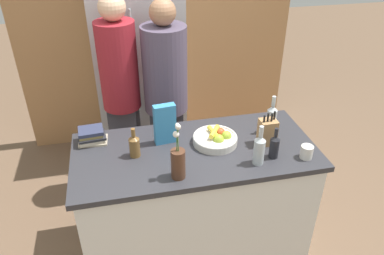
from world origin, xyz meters
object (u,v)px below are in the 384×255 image
(person_at_sink, at_px, (121,89))
(knife_block, at_px, (267,132))
(coffee_mug, at_px, (307,152))
(cereal_box, at_px, (165,124))
(bottle_vinegar, at_px, (134,145))
(fruit_bowl, at_px, (216,138))
(flower_vase, at_px, (178,161))
(person_in_blue, at_px, (166,93))
(bottle_wine, at_px, (259,149))
(bottle_water, at_px, (272,118))
(bottle_oil, at_px, (274,146))
(refrigerator, at_px, (139,66))
(book_stack, at_px, (92,136))

(person_at_sink, bearing_deg, knife_block, -26.42)
(knife_block, height_order, coffee_mug, knife_block)
(cereal_box, distance_m, bottle_vinegar, 0.27)
(fruit_bowl, bearing_deg, flower_vase, -136.28)
(coffee_mug, relative_size, person_in_blue, 0.06)
(bottle_wine, bearing_deg, bottle_water, 56.47)
(knife_block, bearing_deg, bottle_water, 57.89)
(knife_block, xyz_separation_m, bottle_water, (0.09, 0.14, 0.02))
(person_in_blue, bearing_deg, bottle_oil, -48.87)
(refrigerator, relative_size, cereal_box, 6.63)
(bottle_wine, height_order, person_in_blue, person_in_blue)
(bottle_wine, bearing_deg, book_stack, 155.34)
(coffee_mug, bearing_deg, bottle_wine, 178.30)
(fruit_bowl, xyz_separation_m, bottle_oil, (0.33, -0.25, 0.05))
(flower_vase, relative_size, coffee_mug, 3.48)
(coffee_mug, xyz_separation_m, bottle_vinegar, (-1.12, 0.27, 0.04))
(bottle_water, bearing_deg, coffee_mug, -72.72)
(bottle_vinegar, relative_size, person_at_sink, 0.12)
(refrigerator, bearing_deg, bottle_oil, -65.63)
(bottle_water, bearing_deg, fruit_bowl, -172.69)
(flower_vase, height_order, person_at_sink, person_at_sink)
(cereal_box, bearing_deg, refrigerator, 92.64)
(coffee_mug, bearing_deg, book_stack, 160.43)
(fruit_bowl, distance_m, bottle_wine, 0.36)
(coffee_mug, bearing_deg, bottle_oil, 166.35)
(bottle_water, height_order, person_in_blue, person_in_blue)
(fruit_bowl, distance_m, bottle_vinegar, 0.58)
(cereal_box, bearing_deg, bottle_water, -2.48)
(flower_vase, distance_m, book_stack, 0.74)
(book_stack, bearing_deg, fruit_bowl, -13.15)
(refrigerator, height_order, person_at_sink, refrigerator)
(flower_vase, distance_m, bottle_vinegar, 0.38)
(bottle_wine, height_order, person_at_sink, person_at_sink)
(coffee_mug, bearing_deg, flower_vase, -178.85)
(cereal_box, height_order, coffee_mug, cereal_box)
(flower_vase, bearing_deg, bottle_oil, 5.99)
(knife_block, distance_m, cereal_box, 0.72)
(cereal_box, relative_size, bottle_oil, 1.31)
(flower_vase, distance_m, bottle_oil, 0.67)
(flower_vase, distance_m, coffee_mug, 0.88)
(refrigerator, distance_m, person_in_blue, 0.71)
(refrigerator, bearing_deg, book_stack, -110.92)
(cereal_box, bearing_deg, flower_vase, -87.64)
(bottle_water, distance_m, person_at_sink, 1.28)
(flower_vase, xyz_separation_m, bottle_wine, (0.54, 0.03, -0.01))
(bottle_oil, distance_m, person_at_sink, 1.40)
(bottle_wine, bearing_deg, person_at_sink, 127.55)
(bottle_oil, bearing_deg, person_in_blue, 121.72)
(bottle_oil, bearing_deg, cereal_box, 153.64)
(cereal_box, height_order, bottle_water, cereal_box)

